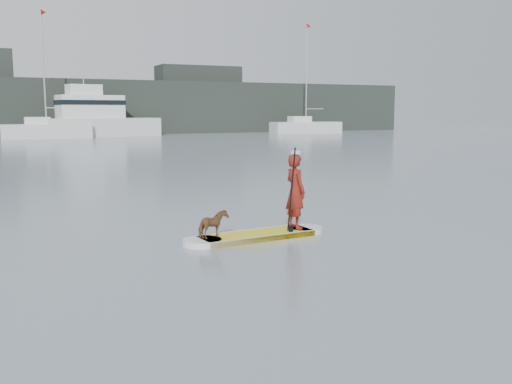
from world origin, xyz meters
name	(u,v)px	position (x,y,z in m)	size (l,w,h in m)	color
ground	(251,215)	(0.00, 0.00, 0.00)	(140.00, 140.00, 0.00)	slate
paddleboard	(256,236)	(-1.04, -2.46, 0.06)	(3.29, 0.97, 0.12)	yellow
paddler	(295,191)	(-0.05, -2.40, 0.94)	(0.60, 0.39, 1.65)	maroon
white_cap	(296,152)	(-0.05, -2.40, 1.80)	(0.22, 0.22, 0.07)	silver
dog	(213,225)	(-2.04, -2.53, 0.40)	(0.30, 0.67, 0.56)	brown
paddle	(291,201)	(-0.32, -2.70, 0.80)	(0.10, 0.30, 2.00)	black
sailboat_d	(46,129)	(-0.76, 45.09, 0.86)	(8.22, 2.71, 12.04)	silver
sailboat_f	(305,126)	(27.81, 44.77, 0.84)	(8.44, 2.93, 12.46)	silver
motor_yacht_a	(97,118)	(4.30, 46.45, 1.94)	(11.87, 5.12, 6.89)	silver
shore_mass	(45,107)	(0.00, 53.00, 3.00)	(90.00, 6.00, 6.00)	black
shore_building_east	(199,99)	(18.00, 54.00, 4.00)	(10.00, 4.00, 8.00)	black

